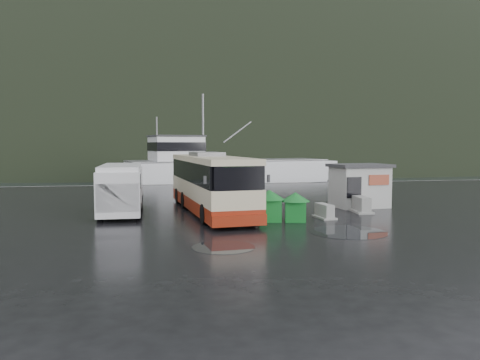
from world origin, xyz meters
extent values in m
plane|color=black|center=(0.00, 0.00, 0.00)|extent=(160.00, 160.00, 0.00)
cube|color=black|center=(0.00, 110.00, 0.00)|extent=(300.00, 180.00, 0.02)
cube|color=#999993|center=(0.00, 20.00, 0.00)|extent=(160.00, 0.60, 1.50)
ellipsoid|color=black|center=(10.00, 250.00, 0.00)|extent=(780.00, 540.00, 570.00)
cylinder|color=black|center=(4.95, -5.43, 0.01)|extent=(3.34, 3.34, 0.01)
cylinder|color=black|center=(-0.72, -7.42, 0.01)|extent=(2.32, 2.32, 0.01)
camera|label=1|loc=(-3.10, -23.98, 3.71)|focal=35.00mm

